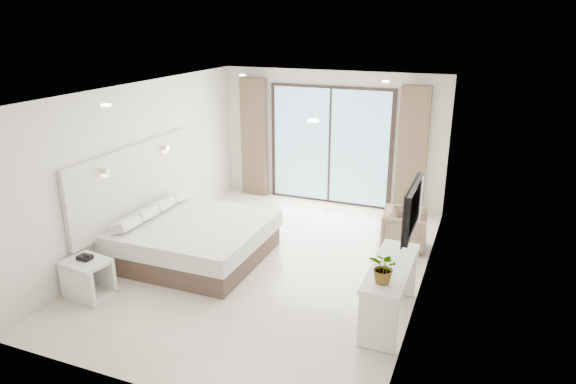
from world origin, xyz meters
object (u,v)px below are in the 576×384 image
at_px(bed, 194,239).
at_px(nightstand, 88,278).
at_px(console_desk, 391,280).
at_px(armchair, 405,228).

distance_m(bed, nightstand, 1.73).
xyz_separation_m(console_desk, armchair, (-0.19, 2.27, -0.20)).
height_order(console_desk, armchair, console_desk).
xyz_separation_m(bed, nightstand, (-0.71, -1.57, -0.05)).
bearing_deg(console_desk, nightstand, -166.66).
relative_size(bed, console_desk, 1.43).
xyz_separation_m(nightstand, console_desk, (3.97, 0.94, 0.29)).
distance_m(bed, armchair, 3.47).
bearing_deg(nightstand, console_desk, 21.52).
distance_m(console_desk, armchair, 2.28).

